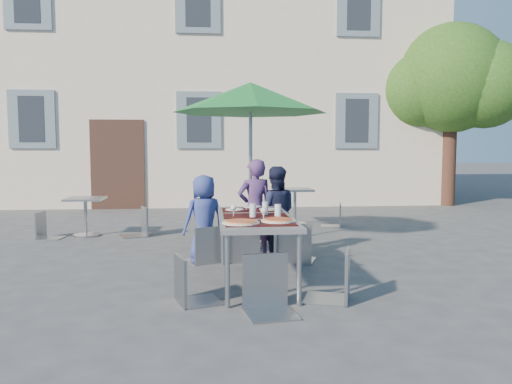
{
  "coord_description": "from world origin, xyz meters",
  "views": [
    {
      "loc": [
        0.29,
        -5.06,
        1.5
      ],
      "look_at": [
        0.86,
        1.28,
        0.94
      ],
      "focal_mm": 35.0,
      "sensor_mm": 36.0,
      "label": 1
    }
  ],
  "objects": [
    {
      "name": "chair_5",
      "position": [
        0.81,
        -0.61,
        0.58
      ],
      "size": [
        0.5,
        0.51,
        0.99
      ],
      "color": "gray",
      "rests_on": "ground"
    },
    {
      "name": "bg_chair_r_1",
      "position": [
        2.67,
        4.26,
        0.49
      ],
      "size": [
        0.46,
        0.46,
        0.85
      ],
      "color": "gray",
      "rests_on": "ground"
    },
    {
      "name": "child_1",
      "position": [
        0.88,
        1.65,
        0.68
      ],
      "size": [
        0.55,
        0.43,
        1.35
      ],
      "primitive_type": "imported",
      "rotation": [
        0.0,
        0.0,
        3.37
      ],
      "color": "#513368",
      "rests_on": "ground"
    },
    {
      "name": "dining_table",
      "position": [
        0.78,
        0.38,
        0.7
      ],
      "size": [
        0.8,
        1.85,
        0.76
      ],
      "color": "#46454A",
      "rests_on": "ground"
    },
    {
      "name": "glassware",
      "position": [
        0.84,
        0.3,
        0.83
      ],
      "size": [
        0.54,
        0.47,
        0.15
      ],
      "color": "silver",
      "rests_on": "dining_table"
    },
    {
      "name": "child_2",
      "position": [
        1.16,
        1.65,
        0.63
      ],
      "size": [
        0.64,
        0.4,
        1.25
      ],
      "primitive_type": "imported",
      "rotation": [
        0.0,
        0.0,
        3.06
      ],
      "color": "#1C203E",
      "rests_on": "ground"
    },
    {
      "name": "pizza_near_left",
      "position": [
        0.58,
        -0.18,
        0.77
      ],
      "size": [
        0.38,
        0.38,
        0.03
      ],
      "color": "white",
      "rests_on": "dining_table"
    },
    {
      "name": "chair_1",
      "position": [
        0.72,
        1.43,
        0.54
      ],
      "size": [
        0.43,
        0.43,
        0.92
      ],
      "color": "gray",
      "rests_on": "ground"
    },
    {
      "name": "cafe_table_1",
      "position": [
        1.92,
        4.54,
        0.47
      ],
      "size": [
        0.66,
        0.66,
        0.71
      ],
      "color": "#A6A8AD",
      "rests_on": "ground"
    },
    {
      "name": "bg_chair_r_0",
      "position": [
        -0.95,
        3.54,
        0.55
      ],
      "size": [
        0.54,
        0.53,
        0.94
      ],
      "color": "gray",
      "rests_on": "ground"
    },
    {
      "name": "chair_2",
      "position": [
        1.39,
        1.31,
        0.6
      ],
      "size": [
        0.58,
        0.59,
        1.02
      ],
      "color": "gray",
      "rests_on": "ground"
    },
    {
      "name": "child_0",
      "position": [
        0.2,
        1.5,
        0.58
      ],
      "size": [
        0.66,
        0.57,
        1.15
      ],
      "primitive_type": "imported",
      "rotation": [
        0.0,
        0.0,
        3.57
      ],
      "color": "navy",
      "rests_on": "ground"
    },
    {
      "name": "chair_0",
      "position": [
        0.23,
        1.4,
        0.54
      ],
      "size": [
        0.55,
        0.55,
        0.93
      ],
      "color": "#92969D",
      "rests_on": "ground"
    },
    {
      "name": "tree",
      "position": [
        6.55,
        7.54,
        3.25
      ],
      "size": [
        3.6,
        3.0,
        4.7
      ],
      "color": "#43281D",
      "rests_on": "ground"
    },
    {
      "name": "chair_3",
      "position": [
        0.08,
        -0.31,
        0.51
      ],
      "size": [
        0.5,
        0.49,
        0.89
      ],
      "color": "gray",
      "rests_on": "ground"
    },
    {
      "name": "bg_chair_l_0",
      "position": [
        -2.45,
        3.43,
        0.49
      ],
      "size": [
        0.42,
        0.42,
        0.85
      ],
      "color": "gray",
      "rests_on": "ground"
    },
    {
      "name": "cafe_table_0",
      "position": [
        -1.84,
        3.59,
        0.42
      ],
      "size": [
        0.62,
        0.62,
        0.66
      ],
      "color": "#A6A8AD",
      "rests_on": "ground"
    },
    {
      "name": "building",
      "position": [
        -0.0,
        11.5,
        4.85
      ],
      "size": [
        13.6,
        8.2,
        11.1
      ],
      "color": "beige",
      "rests_on": "ground"
    },
    {
      "name": "chair_4",
      "position": [
        1.52,
        -0.35,
        0.57
      ],
      "size": [
        0.54,
        0.54,
        0.96
      ],
      "color": "gray",
      "rests_on": "ground"
    },
    {
      "name": "place_settings",
      "position": [
        0.79,
        1.01,
        0.76
      ],
      "size": [
        0.67,
        0.49,
        0.01
      ],
      "color": "white",
      "rests_on": "dining_table"
    },
    {
      "name": "pizza_near_right",
      "position": [
        0.97,
        -0.08,
        0.77
      ],
      "size": [
        0.35,
        0.35,
        0.03
      ],
      "color": "white",
      "rests_on": "dining_table"
    },
    {
      "name": "bg_chair_l_1",
      "position": [
        1.36,
        4.23,
        0.52
      ],
      "size": [
        0.48,
        0.48,
        0.9
      ],
      "color": "gray",
      "rests_on": "ground"
    },
    {
      "name": "ground",
      "position": [
        0.0,
        0.0,
        0.0
      ],
      "size": [
        90.0,
        90.0,
        0.0
      ],
      "primitive_type": "plane",
      "color": "#404043",
      "rests_on": "ground"
    },
    {
      "name": "patio_umbrella",
      "position": [
        0.89,
        2.47,
        2.23
      ],
      "size": [
        2.34,
        2.34,
        2.48
      ],
      "color": "#A6A8AD",
      "rests_on": "ground"
    }
  ]
}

